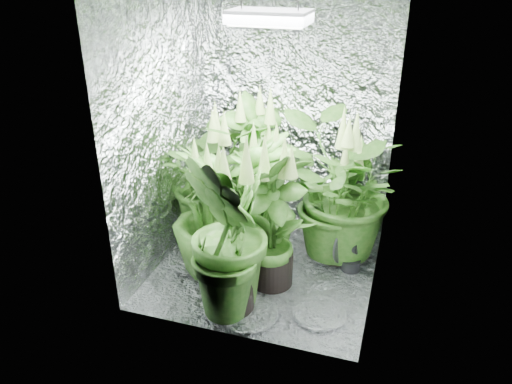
{
  "coord_description": "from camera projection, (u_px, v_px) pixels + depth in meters",
  "views": [
    {
      "loc": [
        0.9,
        -3.1,
        2.18
      ],
      "look_at": [
        -0.09,
        0.0,
        0.62
      ],
      "focal_mm": 35.0,
      "sensor_mm": 36.0,
      "label": 1
    }
  ],
  "objects": [
    {
      "name": "plant_b",
      "position": [
        256.0,
        165.0,
        4.18
      ],
      "size": [
        0.84,
        0.84,
        1.24
      ],
      "rotation": [
        0.0,
        0.0,
        0.87
      ],
      "color": "black",
      "rests_on": "ground"
    },
    {
      "name": "grow_lamp",
      "position": [
        269.0,
        17.0,
        3.06
      ],
      "size": [
        0.5,
        0.3,
        0.22
      ],
      "color": "gray",
      "rests_on": "ceiling"
    },
    {
      "name": "plant_a",
      "position": [
        218.0,
        177.0,
        4.01
      ],
      "size": [
        1.23,
        1.23,
        1.17
      ],
      "rotation": [
        0.0,
        0.0,
        0.36
      ],
      "color": "black",
      "rests_on": "ground"
    },
    {
      "name": "plant_g",
      "position": [
        230.0,
        238.0,
        3.11
      ],
      "size": [
        0.84,
        0.84,
        1.24
      ],
      "rotation": [
        0.0,
        0.0,
        5.18
      ],
      "color": "black",
      "rests_on": "ground"
    },
    {
      "name": "walls",
      "position": [
        268.0,
        144.0,
        3.42
      ],
      "size": [
        1.62,
        1.62,
        2.0
      ],
      "color": "silver",
      "rests_on": "ground"
    },
    {
      "name": "ground",
      "position": [
        267.0,
        266.0,
        3.85
      ],
      "size": [
        1.6,
        1.6,
        0.0
      ],
      "primitive_type": "plane",
      "color": "silver",
      "rests_on": "ground"
    },
    {
      "name": "plant_d",
      "position": [
        210.0,
        214.0,
        3.58
      ],
      "size": [
        0.75,
        0.75,
        1.06
      ],
      "rotation": [
        0.0,
        0.0,
        2.16
      ],
      "color": "black",
      "rests_on": "ground"
    },
    {
      "name": "plant_e",
      "position": [
        341.0,
        192.0,
        3.72
      ],
      "size": [
        1.29,
        1.29,
        1.2
      ],
      "rotation": [
        0.0,
        0.0,
        3.54
      ],
      "color": "black",
      "rests_on": "ground"
    },
    {
      "name": "plant_c",
      "position": [
        345.0,
        196.0,
        4.01
      ],
      "size": [
        0.51,
        0.51,
        0.92
      ],
      "rotation": [
        0.0,
        0.0,
        1.68
      ],
      "color": "black",
      "rests_on": "ground"
    },
    {
      "name": "plant_h",
      "position": [
        257.0,
        204.0,
        3.66
      ],
      "size": [
        0.77,
        0.77,
        1.13
      ],
      "rotation": [
        0.0,
        0.0,
        5.81
      ],
      "color": "black",
      "rests_on": "ground"
    },
    {
      "name": "plant_f",
      "position": [
        272.0,
        220.0,
        3.44
      ],
      "size": [
        0.76,
        0.76,
        1.13
      ],
      "rotation": [
        0.0,
        0.0,
        3.98
      ],
      "color": "black",
      "rests_on": "ground"
    },
    {
      "name": "circulation_fan",
      "position": [
        348.0,
        250.0,
        3.76
      ],
      "size": [
        0.2,
        0.31,
        0.38
      ],
      "rotation": [
        0.0,
        0.0,
        -0.39
      ],
      "color": "black",
      "rests_on": "ground"
    },
    {
      "name": "plant_label",
      "position": [
        238.0,
        279.0,
        3.19
      ],
      "size": [
        0.06,
        0.06,
        0.09
      ],
      "primitive_type": "cube",
      "rotation": [
        -0.21,
        0.0,
        0.77
      ],
      "color": "white",
      "rests_on": "plant_g"
    }
  ]
}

